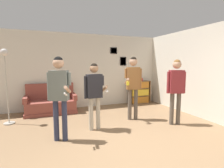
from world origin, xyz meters
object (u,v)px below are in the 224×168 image
Objects in this scene: drinking_cup at (142,80)px; person_watcher_holding_cup at (133,81)px; person_player_foreground_left at (59,89)px; person_player_foreground_center at (94,90)px; floor_lamp at (6,74)px; person_spectator_near_bookshelf at (176,85)px; bookshelf at (139,92)px; couch at (51,104)px.

person_watcher_holding_cup is at bearing -126.87° from drinking_cup.
person_player_foreground_center is at bearing 22.70° from person_player_foreground_left.
person_player_foreground_center is at bearing -30.63° from floor_lamp.
floor_lamp is 3.42m from person_watcher_holding_cup.
floor_lamp is 1.16× the size of person_spectator_near_bookshelf.
bookshelf is 3.32m from person_player_foreground_center.
person_player_foreground_left is at bearing -87.08° from couch.
bookshelf is at bearing 3.19° from couch.
person_spectator_near_bookshelf is at bearing -98.16° from bookshelf.
person_watcher_holding_cup is at bearing 138.35° from person_spectator_near_bookshelf.
bookshelf is 0.53× the size of person_spectator_near_bookshelf.
bookshelf is 0.52× the size of person_player_foreground_left.
couch reaches higher than bookshelf.
drinking_cup is (3.42, 2.50, -0.13)m from person_player_foreground_left.
couch is 2.29m from person_player_foreground_center.
bookshelf is (3.43, 0.19, 0.15)m from couch.
drinking_cup is at bearing 3.09° from couch.
person_player_foreground_left is 0.91m from person_player_foreground_center.
floor_lamp is at bearing -146.09° from couch.
person_player_foreground_center is (0.84, 0.35, -0.10)m from person_player_foreground_left.
person_watcher_holding_cup is (2.20, -1.60, 0.82)m from couch.
bookshelf is 0.56× the size of person_player_foreground_center.
person_player_foreground_left is 1.02× the size of person_spectator_near_bookshelf.
bookshelf is 2.27m from person_watcher_holding_cup.
person_watcher_holding_cup is (2.08, 0.71, 0.03)m from person_player_foreground_left.
person_player_foreground_center is 2.14m from person_spectator_near_bookshelf.
person_watcher_holding_cup reaches higher than person_player_foreground_left.
person_spectator_near_bookshelf is 2.60m from drinking_cup.
bookshelf is 0.46× the size of floor_lamp.
couch is at bearing -176.81° from bookshelf.
couch is at bearing 142.28° from person_spectator_near_bookshelf.
floor_lamp is 1.14× the size of person_player_foreground_left.
bookshelf is 8.56× the size of drinking_cup.
person_spectator_near_bookshelf reaches higher than couch.
person_watcher_holding_cup reaches higher than person_player_foreground_center.
drinking_cup is at bearing 36.20° from person_player_foreground_left.
person_watcher_holding_cup is (3.30, -0.85, -0.22)m from floor_lamp.
floor_lamp is 4.75m from drinking_cup.
person_player_foreground_center is at bearing -138.94° from bookshelf.
floor_lamp reaches higher than person_watcher_holding_cup.
person_player_foreground_left is at bearing -157.30° from person_player_foreground_center.
person_player_foreground_left is 1.08× the size of person_player_foreground_center.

